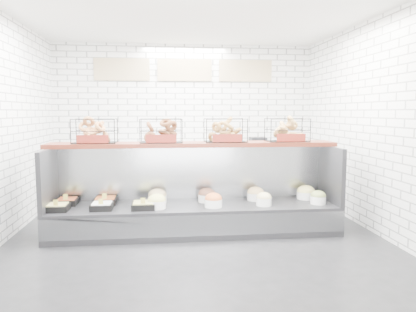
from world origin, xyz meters
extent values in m
plane|color=black|center=(0.00, 0.00, 0.00)|extent=(5.50, 5.50, 0.00)
cube|color=white|center=(0.00, 2.75, 1.50)|extent=(5.00, 0.02, 3.00)
cube|color=white|center=(2.50, 0.00, 1.50)|extent=(0.02, 5.50, 3.00)
cube|color=white|center=(0.00, 0.00, 3.00)|extent=(5.00, 5.50, 0.02)
cube|color=#C8B48B|center=(-1.20, 2.72, 2.50)|extent=(1.05, 0.03, 0.42)
cube|color=#C8B48B|center=(0.00, 2.72, 2.50)|extent=(1.05, 0.03, 0.42)
cube|color=#C8B48B|center=(1.20, 2.72, 2.50)|extent=(1.05, 0.03, 0.42)
cube|color=black|center=(0.00, 0.30, 0.20)|extent=(4.00, 0.90, 0.40)
cube|color=#93969B|center=(0.00, -0.14, 0.22)|extent=(4.00, 0.03, 0.28)
cube|color=#93969B|center=(0.00, 0.71, 0.80)|extent=(4.00, 0.08, 0.80)
cube|color=black|center=(-1.97, 0.30, 0.80)|extent=(0.06, 0.90, 0.80)
cube|color=black|center=(1.97, 0.30, 0.80)|extent=(0.06, 0.90, 0.80)
cube|color=black|center=(-1.82, 0.13, 0.44)|extent=(0.28, 0.28, 0.08)
cube|color=#D1C86B|center=(-1.82, 0.13, 0.48)|extent=(0.24, 0.24, 0.04)
cube|color=gold|center=(-1.82, 0.03, 0.53)|extent=(0.06, 0.01, 0.08)
cube|color=black|center=(-1.78, 0.47, 0.44)|extent=(0.27, 0.27, 0.08)
cube|color=#D65C2D|center=(-1.78, 0.47, 0.48)|extent=(0.23, 0.23, 0.04)
cube|color=gold|center=(-1.78, 0.38, 0.53)|extent=(0.06, 0.01, 0.08)
cube|color=black|center=(-1.26, 0.14, 0.44)|extent=(0.29, 0.29, 0.08)
cube|color=white|center=(-1.26, 0.14, 0.48)|extent=(0.24, 0.24, 0.04)
cube|color=gold|center=(-1.26, 0.04, 0.53)|extent=(0.06, 0.01, 0.08)
cube|color=black|center=(-1.25, 0.48, 0.44)|extent=(0.31, 0.31, 0.08)
cube|color=orange|center=(-1.25, 0.48, 0.48)|extent=(0.26, 0.26, 0.04)
cube|color=gold|center=(-1.25, 0.38, 0.53)|extent=(0.06, 0.01, 0.08)
cube|color=black|center=(-0.71, 0.12, 0.44)|extent=(0.31, 0.31, 0.08)
cube|color=#D3D26C|center=(-0.71, 0.12, 0.48)|extent=(0.26, 0.26, 0.04)
cube|color=gold|center=(-0.71, 0.02, 0.53)|extent=(0.06, 0.01, 0.08)
cylinder|color=white|center=(-0.53, 0.12, 0.46)|extent=(0.25, 0.25, 0.11)
ellipsoid|color=#CFCD6A|center=(-0.53, 0.12, 0.52)|extent=(0.24, 0.24, 0.17)
cylinder|color=white|center=(-0.53, 0.45, 0.46)|extent=(0.27, 0.27, 0.11)
ellipsoid|color=tan|center=(-0.53, 0.45, 0.52)|extent=(0.26, 0.26, 0.18)
cylinder|color=white|center=(0.24, 0.12, 0.46)|extent=(0.24, 0.24, 0.11)
ellipsoid|color=#D2612C|center=(0.24, 0.12, 0.52)|extent=(0.24, 0.24, 0.17)
cylinder|color=white|center=(0.18, 0.45, 0.46)|extent=(0.25, 0.25, 0.11)
ellipsoid|color=brown|center=(0.18, 0.45, 0.52)|extent=(0.25, 0.25, 0.17)
cylinder|color=white|center=(0.95, 0.13, 0.46)|extent=(0.22, 0.22, 0.11)
ellipsoid|color=#D9C686|center=(0.95, 0.13, 0.52)|extent=(0.21, 0.21, 0.15)
cylinder|color=white|center=(0.91, 0.48, 0.46)|extent=(0.25, 0.25, 0.11)
ellipsoid|color=tan|center=(0.91, 0.48, 0.52)|extent=(0.24, 0.24, 0.17)
cylinder|color=white|center=(1.74, 0.15, 0.46)|extent=(0.22, 0.22, 0.11)
ellipsoid|color=olive|center=(1.74, 0.15, 0.52)|extent=(0.21, 0.21, 0.15)
cylinder|color=white|center=(1.68, 0.48, 0.46)|extent=(0.27, 0.27, 0.11)
ellipsoid|color=#EBDE78|center=(1.68, 0.48, 0.52)|extent=(0.26, 0.26, 0.18)
cube|color=#49180F|center=(0.00, 0.52, 1.23)|extent=(4.10, 0.50, 0.06)
cube|color=black|center=(-1.38, 0.52, 1.43)|extent=(0.60, 0.38, 0.34)
cube|color=maroon|center=(-1.38, 0.32, 1.33)|extent=(0.42, 0.02, 0.11)
cube|color=black|center=(-0.46, 0.52, 1.43)|extent=(0.60, 0.38, 0.34)
cube|color=maroon|center=(-0.46, 0.32, 1.33)|extent=(0.42, 0.02, 0.11)
cube|color=black|center=(0.46, 0.52, 1.43)|extent=(0.60, 0.38, 0.34)
cube|color=maroon|center=(0.46, 0.32, 1.33)|extent=(0.42, 0.02, 0.11)
cube|color=black|center=(1.38, 0.52, 1.43)|extent=(0.60, 0.38, 0.34)
cube|color=maroon|center=(1.38, 0.32, 1.33)|extent=(0.42, 0.02, 0.11)
cube|color=#93969B|center=(0.00, 2.43, 0.45)|extent=(4.00, 0.60, 0.90)
cube|color=black|center=(-1.67, 2.49, 1.02)|extent=(0.40, 0.30, 0.24)
cube|color=silver|center=(-0.32, 2.44, 0.99)|extent=(0.35, 0.28, 0.18)
cylinder|color=#D04734|center=(0.48, 2.38, 1.01)|extent=(0.09, 0.09, 0.22)
cube|color=black|center=(1.41, 2.49, 1.05)|extent=(0.30, 0.30, 0.30)
camera|label=1|loc=(-0.44, -5.27, 1.70)|focal=35.00mm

